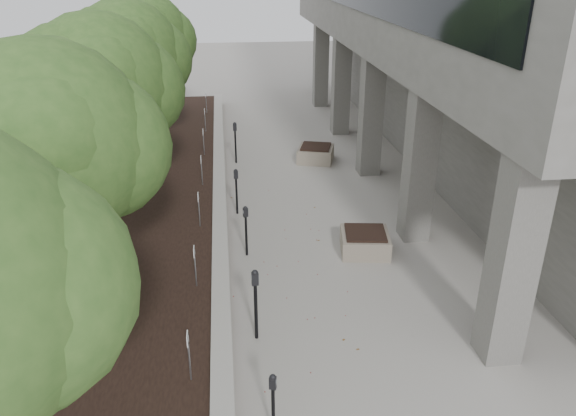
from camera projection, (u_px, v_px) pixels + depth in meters
ground at (331, 407)px, 9.48m from camera, size 90.00×90.00×0.00m
retaining_wall at (220, 194)px, 17.33m from camera, size 0.39×26.00×0.50m
planting_bed at (98, 201)px, 16.96m from camera, size 7.00×26.00×0.40m
crabapple_tree_2 at (54, 184)px, 10.40m from camera, size 4.60×4.00×5.44m
crabapple_tree_3 at (103, 115)px, 14.93m from camera, size 4.60×4.00×5.44m
crabapple_tree_4 at (129, 79)px, 19.46m from camera, size 4.60×4.00×5.44m
crabapple_tree_5 at (146, 56)px, 23.98m from camera, size 4.60×4.00×5.44m
parking_sign_2 at (189, 357)px, 9.32m from camera, size 0.04×0.22×0.96m
parking_sign_3 at (195, 267)px, 12.04m from camera, size 0.04×0.22×0.96m
parking_sign_4 at (199, 210)px, 14.75m from camera, size 0.04×0.22×0.96m
parking_sign_5 at (202, 171)px, 17.47m from camera, size 0.04×0.22×0.96m
parking_sign_6 at (204, 142)px, 20.19m from camera, size 0.04×0.22×0.96m
parking_sign_7 at (205, 120)px, 22.90m from camera, size 0.04×0.22×0.96m
parking_sign_8 at (206, 103)px, 25.62m from camera, size 0.04×0.22×0.96m
parking_meter_1 at (273, 407)px, 8.61m from camera, size 0.15×0.13×1.27m
parking_meter_2 at (256, 305)px, 10.88m from camera, size 0.16×0.12×1.58m
parking_meter_3 at (246, 231)px, 14.04m from camera, size 0.16×0.14×1.37m
parking_meter_4 at (237, 192)px, 16.35m from camera, size 0.15×0.12×1.41m
parking_meter_5 at (235, 143)px, 20.44m from camera, size 0.16×0.11×1.55m
planter_front at (365, 241)px, 14.38m from camera, size 1.38×1.38×0.57m
planter_back at (316, 153)px, 20.84m from camera, size 1.56×1.56×0.59m
berry_scatter at (290, 261)px, 13.99m from camera, size 3.30×14.10×0.02m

